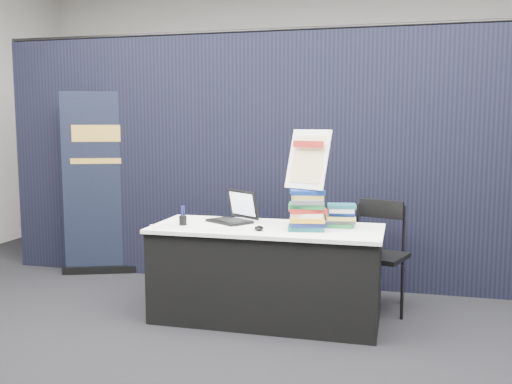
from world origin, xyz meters
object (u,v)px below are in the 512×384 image
(laptop, at_px, (231,214))
(book_stack_tall, at_px, (307,210))
(book_stack_short, at_px, (341,215))
(stacking_chair, at_px, (379,250))
(display_table, at_px, (266,273))
(pullup_banner, at_px, (101,194))
(info_sign, at_px, (308,160))

(laptop, relative_size, book_stack_tall, 1.40)
(book_stack_tall, relative_size, book_stack_short, 1.37)
(book_stack_tall, xyz_separation_m, stacking_chair, (0.53, 0.55, -0.40))
(display_table, bearing_deg, pullup_banner, 154.46)
(book_stack_tall, bearing_deg, laptop, 162.87)
(laptop, height_order, book_stack_tall, book_stack_tall)
(laptop, relative_size, book_stack_short, 1.92)
(display_table, bearing_deg, info_sign, -4.85)
(display_table, xyz_separation_m, laptop, (-0.34, 0.15, 0.43))
(display_table, relative_size, pullup_banner, 0.96)
(display_table, distance_m, book_stack_tall, 0.62)
(stacking_chair, bearing_deg, display_table, -130.54)
(display_table, xyz_separation_m, stacking_chair, (0.85, 0.49, 0.13))
(book_stack_short, height_order, stacking_chair, book_stack_short)
(pullup_banner, height_order, stacking_chair, pullup_banner)
(display_table, relative_size, book_stack_tall, 5.83)
(display_table, relative_size, info_sign, 3.86)
(display_table, height_order, laptop, laptop)
(laptop, bearing_deg, stacking_chair, 50.48)
(book_stack_tall, bearing_deg, pullup_banner, 156.47)
(display_table, distance_m, laptop, 0.57)
(display_table, height_order, info_sign, info_sign)
(book_stack_short, relative_size, stacking_chair, 0.25)
(stacking_chair, bearing_deg, book_stack_short, -109.62)
(laptop, distance_m, book_stack_short, 0.90)
(pullup_banner, bearing_deg, info_sign, -43.75)
(book_stack_tall, xyz_separation_m, info_sign, (0.00, 0.03, 0.38))
(info_sign, height_order, pullup_banner, pullup_banner)
(info_sign, bearing_deg, stacking_chair, 69.62)
(book_stack_tall, height_order, info_sign, info_sign)
(book_stack_tall, bearing_deg, book_stack_short, 39.50)
(info_sign, height_order, stacking_chair, info_sign)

